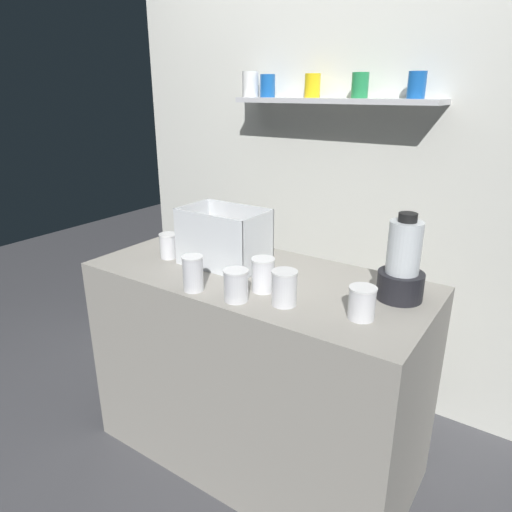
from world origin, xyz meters
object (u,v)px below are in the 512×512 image
Objects in this scene: juice_cup_carrot_left at (193,275)px; juice_cup_beet_rightmost at (362,304)px; blender_pitcher at (402,266)px; juice_cup_pomegranate_far_right at (284,290)px; carrot_display_bin at (223,247)px; juice_cup_beet_middle at (236,286)px; juice_cup_pomegranate_right at (263,277)px; juice_cup_pomegranate_far_left at (169,247)px.

juice_cup_carrot_left is 1.22× the size of juice_cup_beet_rightmost.
juice_cup_pomegranate_far_right is at bearing -139.09° from blender_pitcher.
carrot_display_bin reaches higher than juice_cup_beet_middle.
juice_cup_beet_middle is at bearing -104.84° from juice_cup_pomegranate_right.
carrot_display_bin is 0.74m from blender_pitcher.
carrot_display_bin is 0.37m from juice_cup_beet_middle.
juice_cup_pomegranate_far_right is (-0.32, -0.27, -0.07)m from blender_pitcher.
blender_pitcher is 2.35× the size of juice_cup_carrot_left.
juice_cup_pomegranate_right reaches higher than juice_cup_pomegranate_far_left.
blender_pitcher reaches higher than carrot_display_bin.
carrot_display_bin is at bearing 16.49° from juice_cup_pomegranate_far_left.
blender_pitcher is 2.49× the size of juice_cup_pomegranate_right.
juice_cup_beet_middle reaches higher than juice_cup_beet_rightmost.
juice_cup_beet_rightmost is (0.42, 0.12, -0.00)m from juice_cup_beet_middle.
juice_cup_pomegranate_far_right is at bearing -168.64° from juice_cup_beet_rightmost.
carrot_display_bin is 0.29m from juice_cup_carrot_left.
juice_cup_carrot_left is at bearing -174.19° from juice_cup_beet_middle.
juice_cup_beet_rightmost is (0.68, -0.14, -0.03)m from carrot_display_bin.
juice_cup_pomegranate_right is (0.30, -0.14, -0.02)m from carrot_display_bin.
juice_cup_carrot_left is at bearing -151.35° from blender_pitcher.
blender_pitcher reaches higher than juice_cup_beet_middle.
blender_pitcher is 0.43m from juice_cup_pomegranate_far_right.
juice_cup_pomegranate_far_right is (0.16, 0.07, 0.00)m from juice_cup_beet_middle.
juice_cup_pomegranate_far_right reaches higher than juice_cup_beet_rightmost.
juice_cup_beet_rightmost is at bearing 11.36° from juice_cup_pomegranate_far_right.
juice_cup_pomegranate_right is (0.03, 0.12, 0.00)m from juice_cup_beet_middle.
blender_pitcher is 2.53× the size of juice_cup_pomegranate_far_right.
juice_cup_pomegranate_far_left is 0.96× the size of juice_cup_beet_middle.
juice_cup_pomegranate_right is (0.55, -0.07, 0.01)m from juice_cup_pomegranate_far_left.
carrot_display_bin is at bearing 154.61° from juice_cup_pomegranate_right.
juice_cup_beet_middle is (-0.48, -0.34, -0.07)m from blender_pitcher.
blender_pitcher is at bearing 40.91° from juice_cup_pomegranate_far_right.
blender_pitcher reaches higher than juice_cup_beet_rightmost.
juice_cup_pomegranate_right is 1.02× the size of juice_cup_pomegranate_far_right.
juice_cup_pomegranate_far_right is 1.14× the size of juice_cup_beet_rightmost.
juice_cup_pomegranate_right is at bearing 155.65° from juice_cup_pomegranate_far_right.
juice_cup_pomegranate_far_left is at bearing 159.73° from juice_cup_beet_middle.
juice_cup_carrot_left reaches higher than juice_cup_beet_rightmost.
carrot_display_bin reaches higher than juice_cup_carrot_left.
juice_cup_beet_middle is 1.05× the size of juice_cup_beet_rightmost.
carrot_display_bin is 2.78× the size of juice_cup_pomegranate_right.
juice_cup_beet_middle is 0.92× the size of juice_cup_pomegranate_far_right.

